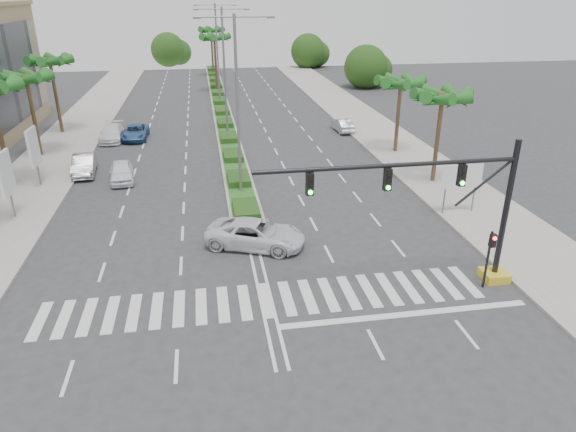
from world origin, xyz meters
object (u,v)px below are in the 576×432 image
(car_parked_c, at_px, (135,132))
(car_crossing, at_px, (256,234))
(car_parked_a, at_px, (121,172))
(car_right, at_px, (342,125))
(car_parked_b, at_px, (84,165))
(car_parked_d, at_px, (112,133))

(car_parked_c, xyz_separation_m, car_crossing, (9.04, -24.90, 0.10))
(car_parked_a, bearing_deg, car_right, 23.12)
(car_parked_a, bearing_deg, car_parked_b, 138.09)
(car_crossing, bearing_deg, car_parked_d, 46.24)
(car_crossing, bearing_deg, car_right, -3.60)
(car_parked_b, height_order, car_parked_c, car_parked_b)
(car_parked_b, xyz_separation_m, car_right, (23.60, 9.68, -0.10))
(car_crossing, distance_m, car_right, 27.11)
(car_parked_a, distance_m, car_parked_d, 12.40)
(car_parked_b, bearing_deg, car_parked_c, 68.45)
(car_crossing, xyz_separation_m, car_right, (11.65, 24.48, -0.11))
(car_parked_a, xyz_separation_m, car_crossing, (8.83, -12.62, 0.05))
(car_parked_c, xyz_separation_m, car_parked_d, (-2.20, -0.11, 0.05))
(car_parked_d, bearing_deg, car_right, -0.93)
(car_parked_d, bearing_deg, car_parked_a, -78.98)
(car_parked_a, bearing_deg, car_crossing, -61.96)
(car_parked_a, relative_size, car_parked_c, 0.87)
(car_parked_b, bearing_deg, car_parked_d, 80.44)
(car_parked_b, bearing_deg, car_right, 16.82)
(car_parked_b, relative_size, car_right, 1.15)
(car_parked_b, bearing_deg, car_parked_a, -40.45)
(car_parked_a, bearing_deg, car_parked_c, 84.02)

